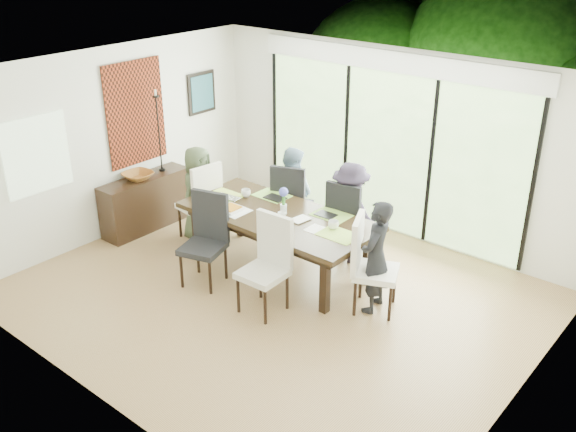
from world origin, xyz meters
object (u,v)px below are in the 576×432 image
Objects in this scene: chair_far_left at (293,200)px; cup_c at (333,225)px; person_right_end at (376,257)px; chair_right_end at (377,265)px; person_left_end at (199,193)px; chair_far_right at (351,219)px; chair_near_right at (262,267)px; person_far_right at (350,213)px; vase at (284,209)px; cup_a at (246,193)px; chair_near_left at (202,241)px; bowl at (138,176)px; person_far_left at (292,194)px; sideboard at (146,202)px; cup_b at (282,216)px; table_top at (278,216)px; chair_left_end at (198,200)px; laptop at (225,199)px.

chair_far_left reaches higher than cup_c.
cup_c is at bearing -109.11° from person_right_end.
chair_right_end is 0.85× the size of person_left_end.
chair_far_right is 1.72m from chair_near_right.
chair_right_end is 1.00× the size of chair_far_right.
chair_far_left is 1.01m from person_far_right.
chair_far_right reaches higher than cup_c.
cup_a is (-0.75, 0.10, -0.01)m from vase.
bowl is at bearing 148.19° from chair_near_left.
chair_far_right is at bearing 41.92° from chair_near_left.
person_right_end is 10.75× the size of vase.
person_right_end reaches higher than chair_near_right.
chair_near_right is 0.85× the size of person_far_right.
bowl is at bearing 30.63° from person_far_left.
vase is at bearing 7.53° from sideboard.
sideboard is (-2.51, -0.17, -0.45)m from cup_b.
chair_near_right reaches higher than vase.
person_left_end is 1.00× the size of person_far_left.
vase is (0.50, -0.80, 0.28)m from chair_far_left.
chair_right_end and chair_far_right have the same top height.
chair_left_end reaches higher than table_top.
vase reaches higher than cup_b.
table_top is at bearing 6.49° from sideboard.
sideboard is at bearing 69.94° from chair_right_end.
cup_a is at bearing 17.37° from bowl.
chair_right_end is 8.87× the size of cup_a.
chair_near_left is at bearing 66.68° from chair_far_left.
chair_near_left is 9.17× the size of vase.
chair_far_left is 1.48m from cup_c.
person_left_end is at bearing 22.79° from bowl.
chair_near_right is (-0.05, -1.72, 0.00)m from chair_far_right.
chair_left_end is 0.10m from person_left_end.
chair_near_right is at bearing -63.94° from vase.
chair_right_end is 0.10m from person_right_end.
chair_far_left is 2.22m from sideboard.
person_right_end is (0.93, -0.85, 0.10)m from chair_far_right.
table_top is 1.48m from person_right_end.
person_right_end is at bearing -2.00° from vase.
chair_far_left and chair_near_right have the same top height.
person_right_end is at bearing 5.48° from bowl.
cup_b is at bearing -106.41° from person_left_end.
laptop is at bearing -170.54° from vase.
cup_b is (0.15, -0.10, 0.08)m from table_top.
cup_a is (0.78, 0.15, 0.16)m from person_left_end.
chair_right_end is 1.27m from chair_far_right.
chair_right_end is 1.48m from vase.
cup_c is at bearing 101.47° from chair_far_right.
chair_far_left is at bearing 136.59° from chair_left_end.
person_left_end reaches higher than bowl.
cup_b is (1.63, -0.10, 0.16)m from person_left_end.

